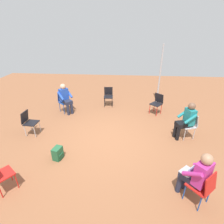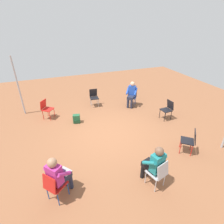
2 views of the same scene
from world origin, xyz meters
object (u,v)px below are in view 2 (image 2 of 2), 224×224
(chair_south, at_px, (158,172))
(person_in_blue, at_px, (132,93))
(chair_east, at_px, (168,108))
(person_with_laptop, at_px, (58,174))
(chair_southwest, at_px, (54,185))
(chair_north, at_px, (94,96))
(chair_southeast, at_px, (190,140))
(chair_northeast, at_px, (132,95))
(chair_northwest, at_px, (46,108))
(backpack_near_laptop_user, at_px, (77,119))
(person_in_teal, at_px, (154,163))

(chair_south, height_order, person_in_blue, person_in_blue)
(chair_east, xyz_separation_m, person_with_laptop, (-4.74, -2.24, 0.20))
(chair_southwest, distance_m, chair_north, 5.26)
(chair_north, distance_m, person_with_laptop, 5.11)
(chair_southeast, relative_size, chair_northeast, 1.00)
(chair_northwest, relative_size, person_with_laptop, 0.69)
(chair_southwest, xyz_separation_m, chair_north, (2.26, 4.75, 0.00))
(chair_east, bearing_deg, backpack_near_laptop_user, 70.56)
(chair_northwest, bearing_deg, chair_northeast, 125.53)
(chair_southeast, xyz_separation_m, chair_east, (0.68, 2.09, 0.00))
(chair_southwest, xyz_separation_m, person_in_blue, (3.98, 4.05, 0.20))
(chair_southeast, bearing_deg, person_with_laptop, 133.13)
(chair_northwest, height_order, person_with_laptop, person_with_laptop)
(chair_south, relative_size, chair_southeast, 1.00)
(chair_southeast, relative_size, chair_northwest, 1.00)
(chair_northeast, distance_m, person_with_laptop, 5.67)
(chair_north, distance_m, person_in_teal, 5.13)
(chair_southeast, distance_m, person_in_blue, 3.80)
(chair_southwest, height_order, person_with_laptop, person_with_laptop)
(chair_north, relative_size, backpack_near_laptop_user, 2.36)
(person_with_laptop, height_order, person_in_blue, same)
(chair_southeast, relative_size, person_with_laptop, 0.69)
(chair_northwest, height_order, backpack_near_laptop_user, chair_northwest)
(chair_southwest, height_order, chair_north, same)
(chair_northwest, distance_m, person_in_teal, 5.23)
(chair_north, xyz_separation_m, person_in_teal, (0.18, -5.12, 0.20))
(chair_southeast, relative_size, chair_east, 1.00)
(chair_east, bearing_deg, person_with_laptop, 111.48)
(chair_southeast, height_order, chair_northeast, same)
(person_in_blue, xyz_separation_m, person_in_teal, (-1.54, -4.42, 0.00))
(chair_southeast, relative_size, person_in_blue, 0.69)
(chair_northwest, distance_m, backpack_near_laptop_user, 1.45)
(chair_north, bearing_deg, chair_east, 141.30)
(chair_southeast, distance_m, person_in_teal, 1.87)
(chair_southwest, bearing_deg, person_with_laptop, 90.00)
(chair_southeast, bearing_deg, chair_east, 23.14)
(chair_northeast, height_order, person_in_teal, person_in_teal)
(chair_southwest, bearing_deg, chair_north, 114.26)
(chair_southwest, bearing_deg, chair_southeast, 53.13)
(chair_northwest, bearing_deg, person_in_blue, 123.69)
(chair_east, bearing_deg, chair_northeast, 19.46)
(chair_southeast, relative_size, backpack_near_laptop_user, 2.36)
(chair_northwest, distance_m, chair_north, 2.33)
(chair_northeast, distance_m, person_in_teal, 4.84)
(chair_northwest, xyz_separation_m, chair_north, (2.27, 0.51, 0.00))
(chair_southwest, xyz_separation_m, chair_south, (2.48, -0.53, 0.00))
(chair_east, relative_size, person_with_laptop, 0.69)
(backpack_near_laptop_user, bearing_deg, chair_northeast, 14.56)
(chair_north, distance_m, backpack_near_laptop_user, 1.80)
(chair_south, xyz_separation_m, chair_east, (2.39, 2.88, 0.00))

